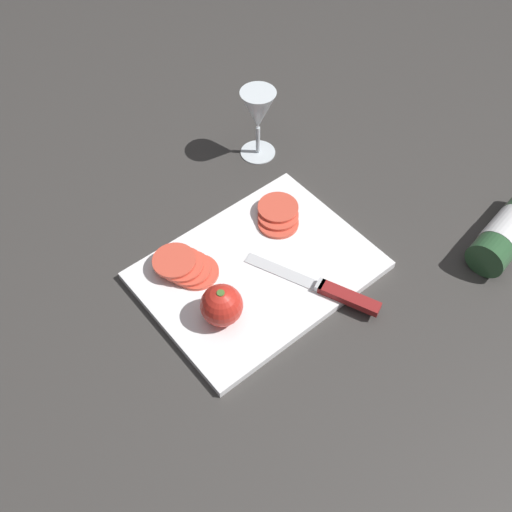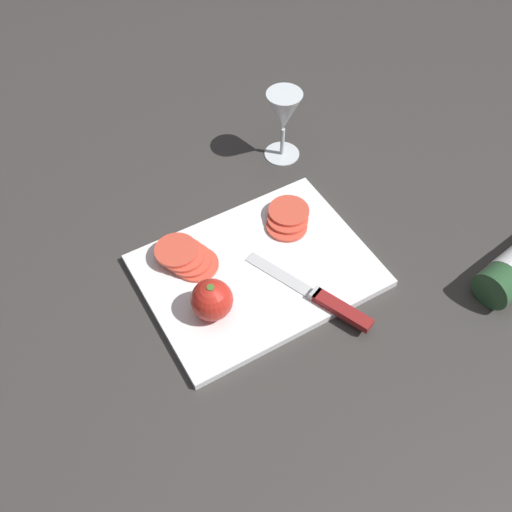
{
  "view_description": "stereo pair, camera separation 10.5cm",
  "coord_description": "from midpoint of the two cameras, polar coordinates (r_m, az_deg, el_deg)",
  "views": [
    {
      "loc": [
        0.44,
        0.49,
        0.87
      ],
      "look_at": [
        0.03,
        -0.0,
        0.05
      ],
      "focal_mm": 42.0,
      "sensor_mm": 36.0,
      "label": 1
    },
    {
      "loc": [
        0.36,
        0.55,
        0.87
      ],
      "look_at": [
        0.03,
        -0.0,
        0.05
      ],
      "focal_mm": 42.0,
      "sensor_mm": 36.0,
      "label": 2
    }
  ],
  "objects": [
    {
      "name": "wine_glass",
      "position": [
        1.23,
        -2.31,
        13.32
      ],
      "size": [
        0.07,
        0.07,
        0.16
      ],
      "color": "silver",
      "rests_on": "ground_plane"
    },
    {
      "name": "tomato_slice_stack_near",
      "position": [
        1.14,
        -0.52,
        3.76
      ],
      "size": [
        0.1,
        0.1,
        0.02
      ],
      "color": "#DB4C38",
      "rests_on": "cutting_board"
    },
    {
      "name": "cutting_board",
      "position": [
        1.08,
        -2.78,
        -1.41
      ],
      "size": [
        0.4,
        0.3,
        0.02
      ],
      "color": "white",
      "rests_on": "ground_plane"
    },
    {
      "name": "tomato_slice_stack_far",
      "position": [
        1.07,
        -9.51,
        -1.16
      ],
      "size": [
        0.1,
        0.11,
        0.02
      ],
      "color": "#DB4C38",
      "rests_on": "cutting_board"
    },
    {
      "name": "knife",
      "position": [
        1.03,
        4.89,
        -3.73
      ],
      "size": [
        0.12,
        0.24,
        0.01
      ],
      "rotation": [
        0.0,
        0.0,
        5.11
      ],
      "color": "silver",
      "rests_on": "cutting_board"
    },
    {
      "name": "whole_tomato",
      "position": [
        0.99,
        -6.35,
        -4.89
      ],
      "size": [
        0.07,
        0.07,
        0.07
      ],
      "color": "red",
      "rests_on": "cutting_board"
    },
    {
      "name": "ground_plane",
      "position": [
        1.09,
        -1.21,
        -0.9
      ],
      "size": [
        3.0,
        3.0,
        0.0
      ],
      "primitive_type": "plane",
      "color": "#383533"
    }
  ]
}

